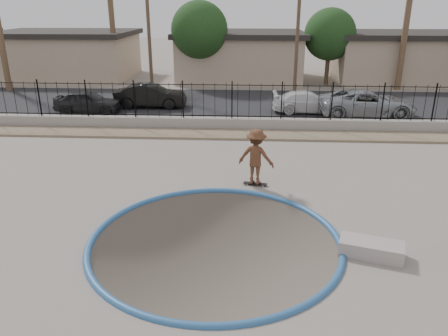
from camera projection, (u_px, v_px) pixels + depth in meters
name	position (u px, v px, depth m)	size (l,w,h in m)	color
ground	(233.00, 140.00, 24.57)	(120.00, 120.00, 2.20)	gray
bowl_pit	(215.00, 241.00, 12.05)	(6.84, 6.84, 1.80)	#4D423B
coping_ring	(215.00, 241.00, 12.05)	(7.04, 7.04, 0.20)	#2B598E
rock_strip	(231.00, 134.00, 21.55)	(42.00, 1.60, 0.11)	#977D63
retaining_wall	(232.00, 124.00, 22.49)	(42.00, 0.45, 0.60)	gray
fence	(232.00, 101.00, 22.06)	(40.00, 0.04, 1.80)	black
street	(236.00, 102.00, 28.84)	(90.00, 8.00, 0.04)	black
house_west	(67.00, 54.00, 37.81)	(11.60, 8.60, 3.90)	tan
house_center	(240.00, 55.00, 37.01)	(10.60, 8.60, 3.90)	tan
house_east	(408.00, 56.00, 36.26)	(12.60, 8.60, 3.90)	tan
utility_pole_left	(148.00, 25.00, 29.36)	(1.70, 0.24, 9.00)	#473323
utility_pole_mid	(298.00, 22.00, 28.73)	(1.70, 0.24, 9.50)	#473323
street_tree_left	(199.00, 30.00, 33.11)	(4.32, 4.32, 6.36)	#473323
street_tree_mid	(330.00, 34.00, 33.64)	(3.96, 3.96, 5.83)	#473323
skater	(256.00, 159.00, 15.37)	(1.29, 0.74, 1.99)	brown
skateboard	(255.00, 184.00, 15.70)	(0.87, 0.36, 0.07)	black
concrete_ledge	(371.00, 249.00, 11.29)	(1.60, 0.70, 0.40)	#9D928C
car_a	(88.00, 102.00, 25.70)	(1.55, 3.86, 1.32)	black
car_b	(150.00, 96.00, 26.99)	(1.52, 4.37, 1.44)	black
car_c	(308.00, 102.00, 25.78)	(1.71, 4.21, 1.22)	silver
car_d	(367.00, 103.00, 24.80)	(2.51, 5.44, 1.51)	#919499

